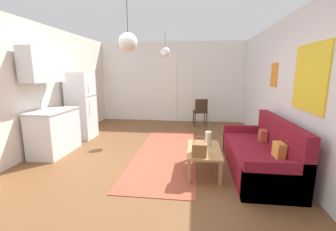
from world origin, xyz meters
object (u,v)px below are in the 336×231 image
(accent_chair, at_px, (201,111))
(handbag, at_px, (199,148))
(pendant_lamp_near, at_px, (128,42))
(refrigerator, at_px, (81,106))
(pendant_lamp_far, at_px, (165,52))
(bamboo_vase, at_px, (208,139))
(couch, at_px, (262,156))
(coffee_table, at_px, (204,152))

(accent_chair, bearing_deg, handbag, 79.96)
(accent_chair, distance_m, pendant_lamp_near, 4.27)
(accent_chair, bearing_deg, pendant_lamp_near, 65.69)
(accent_chair, bearing_deg, refrigerator, 19.98)
(pendant_lamp_far, bearing_deg, bamboo_vase, -62.39)
(handbag, height_order, accent_chair, accent_chair)
(couch, xyz_separation_m, pendant_lamp_near, (-2.04, -0.67, 1.76))
(couch, relative_size, bamboo_vase, 4.23)
(coffee_table, bearing_deg, refrigerator, 151.32)
(refrigerator, height_order, pendant_lamp_near, pendant_lamp_near)
(refrigerator, relative_size, pendant_lamp_far, 2.68)
(couch, height_order, bamboo_vase, couch)
(handbag, bearing_deg, couch, 21.07)
(couch, bearing_deg, bamboo_vase, 176.57)
(couch, distance_m, handbag, 1.14)
(handbag, bearing_deg, refrigerator, 146.38)
(bamboo_vase, relative_size, pendant_lamp_near, 0.65)
(coffee_table, xyz_separation_m, bamboo_vase, (0.07, 0.16, 0.18))
(bamboo_vase, bearing_deg, handbag, -109.26)
(couch, height_order, pendant_lamp_near, pendant_lamp_near)
(bamboo_vase, relative_size, refrigerator, 0.29)
(accent_chair, bearing_deg, coffee_table, 81.31)
(bamboo_vase, relative_size, pendant_lamp_far, 0.77)
(handbag, xyz_separation_m, pendant_lamp_far, (-0.84, 2.38, 1.64))
(couch, bearing_deg, handbag, -158.93)
(coffee_table, relative_size, accent_chair, 1.15)
(handbag, relative_size, pendant_lamp_near, 0.42)
(refrigerator, bearing_deg, coffee_table, -28.68)
(refrigerator, distance_m, accent_chair, 3.44)
(couch, xyz_separation_m, coffee_table, (-0.96, -0.11, 0.07))
(refrigerator, xyz_separation_m, pendant_lamp_far, (2.07, 0.44, 1.32))
(handbag, bearing_deg, accent_chair, 88.45)
(coffee_table, distance_m, handbag, 0.34)
(coffee_table, xyz_separation_m, pendant_lamp_far, (-0.93, 2.08, 1.79))
(pendant_lamp_far, bearing_deg, refrigerator, -167.96)
(bamboo_vase, xyz_separation_m, pendant_lamp_near, (-1.15, -0.72, 1.52))
(bamboo_vase, xyz_separation_m, pendant_lamp_far, (-1.00, 1.92, 1.62))
(bamboo_vase, xyz_separation_m, refrigerator, (-3.07, 1.48, 0.30))
(refrigerator, bearing_deg, pendant_lamp_near, -48.86)
(refrigerator, bearing_deg, handbag, -33.62)
(bamboo_vase, bearing_deg, couch, -3.43)
(couch, relative_size, coffee_table, 2.03)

